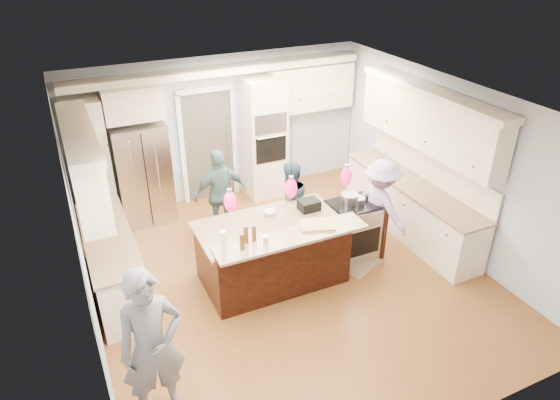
# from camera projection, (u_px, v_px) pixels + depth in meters

# --- Properties ---
(ground_plane) EXTENTS (6.00, 6.00, 0.00)m
(ground_plane) POSITION_uv_depth(u_px,v_px,m) (290.00, 277.00, 7.53)
(ground_plane) COLOR #936128
(ground_plane) RESTS_ON ground
(room_shell) EXTENTS (5.54, 6.04, 2.72)m
(room_shell) POSITION_uv_depth(u_px,v_px,m) (291.00, 168.00, 6.65)
(room_shell) COLOR #B2BCC6
(room_shell) RESTS_ON ground
(refrigerator) EXTENTS (0.90, 0.70, 1.80)m
(refrigerator) POSITION_uv_depth(u_px,v_px,m) (143.00, 173.00, 8.62)
(refrigerator) COLOR #B7B7BC
(refrigerator) RESTS_ON ground
(oven_column) EXTENTS (0.72, 0.69, 2.30)m
(oven_column) POSITION_uv_depth(u_px,v_px,m) (264.00, 138.00, 9.37)
(oven_column) COLOR #FDEDCD
(oven_column) RESTS_ON ground
(back_upper_cabinets) EXTENTS (5.30, 0.61, 2.54)m
(back_upper_cabinets) POSITION_uv_depth(u_px,v_px,m) (182.00, 122.00, 8.64)
(back_upper_cabinets) COLOR #FDEDCD
(back_upper_cabinets) RESTS_ON ground
(right_counter_run) EXTENTS (0.64, 3.10, 2.51)m
(right_counter_run) POSITION_uv_depth(u_px,v_px,m) (416.00, 176.00, 8.16)
(right_counter_run) COLOR #FDEDCD
(right_counter_run) RESTS_ON ground
(left_cabinets) EXTENTS (0.64, 2.30, 2.51)m
(left_cabinets) POSITION_uv_depth(u_px,v_px,m) (103.00, 228.00, 6.75)
(left_cabinets) COLOR #FDEDCD
(left_cabinets) RESTS_ON ground
(kitchen_island) EXTENTS (2.10, 1.46, 1.12)m
(kitchen_island) POSITION_uv_depth(u_px,v_px,m) (273.00, 252.00, 7.26)
(kitchen_island) COLOR black
(kitchen_island) RESTS_ON ground
(island_range) EXTENTS (0.82, 0.71, 0.92)m
(island_range) POSITION_uv_depth(u_px,v_px,m) (352.00, 229.00, 7.85)
(island_range) COLOR #B7B7BC
(island_range) RESTS_ON ground
(pendant_lights) EXTENTS (1.75, 0.15, 1.03)m
(pendant_lights) POSITION_uv_depth(u_px,v_px,m) (291.00, 188.00, 6.16)
(pendant_lights) COLOR black
(pendant_lights) RESTS_ON ground
(person_bar_end) EXTENTS (0.70, 0.49, 1.84)m
(person_bar_end) POSITION_uv_depth(u_px,v_px,m) (152.00, 347.00, 5.02)
(person_bar_end) COLOR slate
(person_bar_end) RESTS_ON ground
(person_far_left) EXTENTS (0.75, 0.60, 1.46)m
(person_far_left) POSITION_uv_depth(u_px,v_px,m) (289.00, 204.00, 8.00)
(person_far_left) COLOR #2C4255
(person_far_left) RESTS_ON ground
(person_far_right) EXTENTS (0.91, 0.40, 1.54)m
(person_far_right) POSITION_uv_depth(u_px,v_px,m) (221.00, 193.00, 8.24)
(person_far_right) COLOR slate
(person_far_right) RESTS_ON ground
(person_range_side) EXTENTS (0.79, 1.12, 1.58)m
(person_range_side) POSITION_uv_depth(u_px,v_px,m) (380.00, 207.00, 7.80)
(person_range_side) COLOR #B18FC0
(person_range_side) RESTS_ON ground
(floor_rug) EXTENTS (1.01, 1.18, 0.01)m
(floor_rug) POSITION_uv_depth(u_px,v_px,m) (345.00, 258.00, 7.95)
(floor_rug) COLOR olive
(floor_rug) RESTS_ON ground
(water_bottle) EXTENTS (0.09, 0.09, 0.31)m
(water_bottle) POSITION_uv_depth(u_px,v_px,m) (224.00, 242.00, 6.06)
(water_bottle) COLOR silver
(water_bottle) RESTS_ON kitchen_island
(beer_bottle_a) EXTENTS (0.08, 0.08, 0.25)m
(beer_bottle_a) POSITION_uv_depth(u_px,v_px,m) (246.00, 234.00, 6.27)
(beer_bottle_a) COLOR #4B2A0D
(beer_bottle_a) RESTS_ON kitchen_island
(beer_bottle_b) EXTENTS (0.06, 0.06, 0.23)m
(beer_bottle_b) POSITION_uv_depth(u_px,v_px,m) (242.00, 242.00, 6.13)
(beer_bottle_b) COLOR #4B2A0D
(beer_bottle_b) RESTS_ON kitchen_island
(beer_bottle_c) EXTENTS (0.07, 0.07, 0.22)m
(beer_bottle_c) POSITION_uv_depth(u_px,v_px,m) (254.00, 233.00, 6.31)
(beer_bottle_c) COLOR #4B2A0D
(beer_bottle_c) RESTS_ON kitchen_island
(drink_can) EXTENTS (0.08, 0.08, 0.13)m
(drink_can) POSITION_uv_depth(u_px,v_px,m) (266.00, 241.00, 6.25)
(drink_can) COLOR #B7B7BC
(drink_can) RESTS_ON kitchen_island
(cutting_board) EXTENTS (0.53, 0.45, 0.04)m
(cutting_board) POSITION_uv_depth(u_px,v_px,m) (317.00, 225.00, 6.67)
(cutting_board) COLOR tan
(cutting_board) RESTS_ON kitchen_island
(pot_large) EXTENTS (0.27, 0.27, 0.16)m
(pot_large) POSITION_uv_depth(u_px,v_px,m) (349.00, 199.00, 7.61)
(pot_large) COLOR #B7B7BC
(pot_large) RESTS_ON island_range
(pot_small) EXTENTS (0.19, 0.19, 0.10)m
(pot_small) POSITION_uv_depth(u_px,v_px,m) (359.00, 200.00, 7.62)
(pot_small) COLOR #B7B7BC
(pot_small) RESTS_ON island_range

